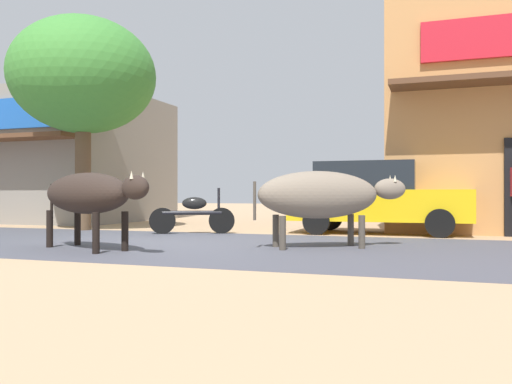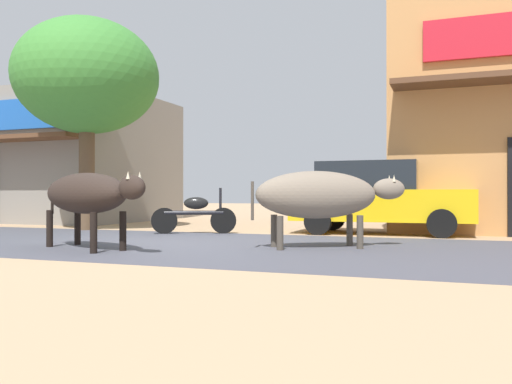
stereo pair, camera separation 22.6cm
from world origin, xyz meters
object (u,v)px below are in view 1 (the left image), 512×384
Objects in this scene: cow_far_dark at (321,195)px; cow_near_brown at (88,194)px; roadside_tree at (83,77)px; parked_motorcycle at (193,213)px; parked_hatchback_car at (375,197)px.

cow_near_brown is at bearing -156.87° from cow_far_dark.
roadside_tree is 4.67m from parked_motorcycle.
cow_near_brown is at bearing -91.80° from parked_motorcycle.
cow_far_dark is at bearing -97.76° from parked_hatchback_car.
cow_far_dark is (3.53, 1.51, -0.02)m from cow_near_brown.
parked_hatchback_car is at bearing 51.89° from cow_near_brown.
parked_motorcycle is 3.70m from cow_near_brown.
cow_near_brown reaches higher than parked_motorcycle.
parked_motorcycle is (3.19, -0.24, -3.40)m from roadside_tree.
cow_near_brown is (3.07, -3.91, -2.96)m from roadside_tree.
roadside_tree is 7.82m from parked_hatchback_car.
parked_hatchback_car reaches higher than cow_far_dark.
parked_motorcycle is 4.07m from cow_far_dark.
parked_hatchback_car is at bearing 20.46° from parked_motorcycle.
cow_far_dark reaches higher than cow_near_brown.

